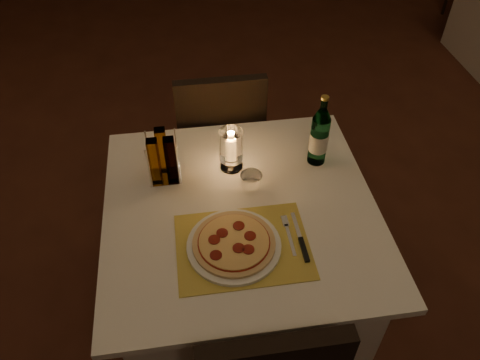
{
  "coord_description": "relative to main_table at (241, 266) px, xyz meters",
  "views": [
    {
      "loc": [
        -0.32,
        -1.31,
        2.01
      ],
      "look_at": [
        -0.15,
        -0.14,
        0.86
      ],
      "focal_mm": 35.0,
      "sensor_mm": 36.0,
      "label": 1
    }
  ],
  "objects": [
    {
      "name": "floor",
      "position": [
        0.15,
        0.16,
        -0.38
      ],
      "size": [
        8.0,
        10.0,
        0.02
      ],
      "primitive_type": "cube",
      "color": "#4B2318",
      "rests_on": "ground"
    },
    {
      "name": "main_table",
      "position": [
        0.0,
        0.0,
        0.0
      ],
      "size": [
        1.0,
        1.0,
        0.74
      ],
      "color": "white",
      "rests_on": "ground"
    },
    {
      "name": "chair_far",
      "position": [
        -0.0,
        0.71,
        0.18
      ],
      "size": [
        0.42,
        0.42,
        0.9
      ],
      "color": "black",
      "rests_on": "ground"
    },
    {
      "name": "placemat",
      "position": [
        -0.02,
        -0.18,
        0.37
      ],
      "size": [
        0.45,
        0.34,
        0.0
      ],
      "primitive_type": "cube",
      "color": "gold",
      "rests_on": "main_table"
    },
    {
      "name": "plate",
      "position": [
        -0.05,
        -0.18,
        0.38
      ],
      "size": [
        0.32,
        0.32,
        0.01
      ],
      "primitive_type": "cylinder",
      "color": "white",
      "rests_on": "placemat"
    },
    {
      "name": "pizza",
      "position": [
        -0.05,
        -0.18,
        0.39
      ],
      "size": [
        0.28,
        0.28,
        0.02
      ],
      "color": "#D8B77F",
      "rests_on": "plate"
    },
    {
      "name": "fork",
      "position": [
        0.14,
        -0.15,
        0.37
      ],
      "size": [
        0.02,
        0.18,
        0.0
      ],
      "color": "silver",
      "rests_on": "placemat"
    },
    {
      "name": "knife",
      "position": [
        0.18,
        -0.21,
        0.37
      ],
      "size": [
        0.02,
        0.22,
        0.01
      ],
      "color": "black",
      "rests_on": "placemat"
    },
    {
      "name": "tumbler",
      "position": [
        0.05,
        0.08,
        0.41
      ],
      "size": [
        0.08,
        0.08,
        0.08
      ],
      "primitive_type": null,
      "color": "white",
      "rests_on": "main_table"
    },
    {
      "name": "water_bottle",
      "position": [
        0.34,
        0.21,
        0.49
      ],
      "size": [
        0.07,
        0.07,
        0.31
      ],
      "color": "#549C6C",
      "rests_on": "main_table"
    },
    {
      "name": "hurricane_candle",
      "position": [
        -0.0,
        0.22,
        0.47
      ],
      "size": [
        0.09,
        0.09,
        0.18
      ],
      "color": "white",
      "rests_on": "main_table"
    },
    {
      "name": "cruet_caddy",
      "position": [
        -0.27,
        0.2,
        0.46
      ],
      "size": [
        0.12,
        0.12,
        0.21
      ],
      "color": "white",
      "rests_on": "main_table"
    }
  ]
}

